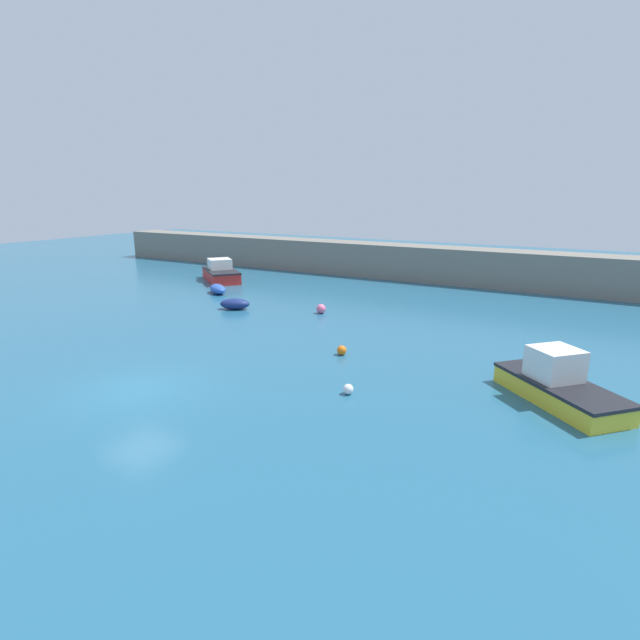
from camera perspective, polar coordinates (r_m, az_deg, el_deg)
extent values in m
cube|color=#235B7A|center=(19.88, -20.11, -7.71)|extent=(120.00, 120.00, 0.20)
cube|color=slate|center=(42.57, 10.02, 6.54)|extent=(63.48, 3.01, 2.81)
ellipsoid|color=navy|center=(31.47, -9.71, 1.83)|extent=(2.10, 1.72, 0.67)
cube|color=red|center=(41.81, -11.23, 4.97)|extent=(5.28, 4.78, 0.83)
cube|color=black|center=(41.74, -11.26, 5.61)|extent=(5.39, 4.88, 0.12)
cube|color=silver|center=(42.04, -11.39, 6.24)|extent=(2.45, 2.45, 0.95)
cube|color=yellow|center=(19.34, 25.66, -7.59)|extent=(4.74, 4.61, 0.63)
cube|color=black|center=(19.21, 25.78, -6.55)|extent=(4.84, 4.71, 0.12)
cube|color=silver|center=(19.28, 25.25, -4.69)|extent=(2.09, 2.09, 1.21)
ellipsoid|color=#2D56B7|center=(36.59, -11.62, 3.50)|extent=(2.26, 1.89, 0.67)
sphere|color=#EA668C|center=(29.95, 0.12, 1.29)|extent=(0.57, 0.57, 0.57)
sphere|color=orange|center=(22.39, 2.49, -3.47)|extent=(0.43, 0.43, 0.43)
sphere|color=white|center=(18.19, 3.24, -7.90)|extent=(0.38, 0.38, 0.38)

